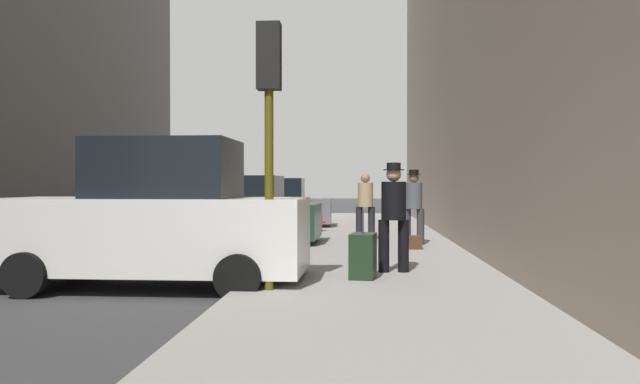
# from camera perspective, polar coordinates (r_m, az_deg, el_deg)

# --- Properties ---
(ground_plane) EXTENTS (120.00, 120.00, 0.00)m
(ground_plane) POSITION_cam_1_polar(r_m,az_deg,el_deg) (12.70, -23.28, -6.49)
(ground_plane) COLOR #38383A
(sidewalk) EXTENTS (4.00, 40.00, 0.15)m
(sidewalk) POSITION_cam_1_polar(r_m,az_deg,el_deg) (11.32, 5.11, -6.92)
(sidewalk) COLOR gray
(sidewalk) RESTS_ON ground_plane
(parked_white_van) EXTENTS (4.62, 2.10, 2.25)m
(parked_white_van) POSITION_cam_1_polar(r_m,az_deg,el_deg) (9.74, -14.76, -2.51)
(parked_white_van) COLOR silver
(parked_white_van) RESTS_ON ground_plane
(parked_dark_green_sedan) EXTENTS (4.25, 2.15, 1.79)m
(parked_dark_green_sedan) POSITION_cam_1_polar(r_m,az_deg,el_deg) (15.45, -7.76, -2.01)
(parked_dark_green_sedan) COLOR #193828
(parked_dark_green_sedan) RESTS_ON ground_plane
(parked_gray_coupe) EXTENTS (4.24, 2.13, 1.79)m
(parked_gray_coupe) POSITION_cam_1_polar(r_m,az_deg,el_deg) (21.50, -4.47, -1.25)
(parked_gray_coupe) COLOR slate
(parked_gray_coupe) RESTS_ON ground_plane
(fire_hydrant) EXTENTS (0.42, 0.22, 0.70)m
(fire_hydrant) POSITION_cam_1_polar(r_m,az_deg,el_deg) (18.92, -0.11, -2.58)
(fire_hydrant) COLOR red
(fire_hydrant) RESTS_ON sidewalk
(traffic_light) EXTENTS (0.32, 0.32, 3.60)m
(traffic_light) POSITION_cam_1_polar(r_m,az_deg,el_deg) (8.53, -4.68, 8.68)
(traffic_light) COLOR #514C0F
(traffic_light) RESTS_ON sidewalk
(pedestrian_with_fedora) EXTENTS (0.52, 0.44, 1.78)m
(pedestrian_with_fedora) POSITION_cam_1_polar(r_m,az_deg,el_deg) (10.19, 6.75, -1.77)
(pedestrian_with_fedora) COLOR black
(pedestrian_with_fedora) RESTS_ON sidewalk
(pedestrian_in_tan_coat) EXTENTS (0.51, 0.43, 1.71)m
(pedestrian_in_tan_coat) POSITION_cam_1_polar(r_m,az_deg,el_deg) (16.22, 4.17, -0.98)
(pedestrian_in_tan_coat) COLOR black
(pedestrian_in_tan_coat) RESTS_ON sidewalk
(pedestrian_with_beanie) EXTENTS (0.53, 0.49, 1.78)m
(pedestrian_with_beanie) POSITION_cam_1_polar(r_m,az_deg,el_deg) (14.94, 8.58, -1.00)
(pedestrian_with_beanie) COLOR #333338
(pedestrian_with_beanie) RESTS_ON sidewalk
(rolling_suitcase) EXTENTS (0.43, 0.60, 1.04)m
(rolling_suitcase) POSITION_cam_1_polar(r_m,az_deg,el_deg) (9.53, 3.95, -5.83)
(rolling_suitcase) COLOR black
(rolling_suitcase) RESTS_ON sidewalk
(duffel_bag) EXTENTS (0.32, 0.44, 0.28)m
(duffel_bag) POSITION_cam_1_polar(r_m,az_deg,el_deg) (14.03, 8.59, -4.57)
(duffel_bag) COLOR #472D19
(duffel_bag) RESTS_ON sidewalk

